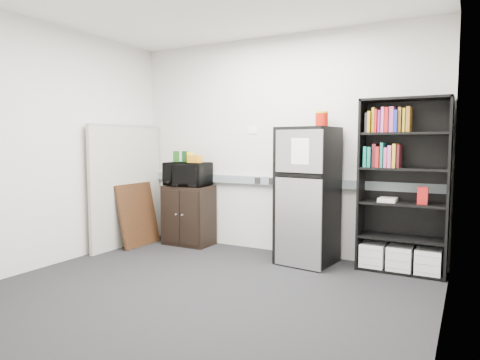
{
  "coord_description": "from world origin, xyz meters",
  "views": [
    {
      "loc": [
        2.15,
        -3.22,
        1.39
      ],
      "look_at": [
        -0.08,
        0.9,
        0.98
      ],
      "focal_mm": 32.0,
      "sensor_mm": 36.0,
      "label": 1
    }
  ],
  "objects": [
    {
      "name": "snack_box_a",
      "position": [
        -1.41,
        1.52,
        1.2
      ],
      "size": [
        0.07,
        0.05,
        0.15
      ],
      "primitive_type": "cube",
      "rotation": [
        0.0,
        0.0,
        -0.02
      ],
      "color": "#1F5518",
      "rests_on": "microwave"
    },
    {
      "name": "snack_box_c",
      "position": [
        -1.18,
        1.52,
        1.19
      ],
      "size": [
        0.08,
        0.06,
        0.14
      ],
      "primitive_type": "cube",
      "rotation": [
        0.0,
        0.0,
        0.14
      ],
      "color": "yellow",
      "rests_on": "microwave"
    },
    {
      "name": "snack_box_b",
      "position": [
        -1.26,
        1.52,
        1.2
      ],
      "size": [
        0.07,
        0.05,
        0.15
      ],
      "primitive_type": "cube",
      "rotation": [
        0.0,
        0.0,
        0.01
      ],
      "color": "#0C3714",
      "rests_on": "microwave"
    },
    {
      "name": "wall_back",
      "position": [
        0.0,
        1.75,
        1.35
      ],
      "size": [
        4.0,
        0.02,
        2.7
      ],
      "primitive_type": "cube",
      "color": "silver",
      "rests_on": "floor"
    },
    {
      "name": "microwave",
      "position": [
        -1.2,
        1.48,
        0.96
      ],
      "size": [
        0.6,
        0.42,
        0.32
      ],
      "primitive_type": "imported",
      "rotation": [
        0.0,
        0.0,
        0.07
      ],
      "color": "black",
      "rests_on": "cabinet"
    },
    {
      "name": "snack_bag",
      "position": [
        -1.06,
        1.47,
        1.17
      ],
      "size": [
        0.19,
        0.12,
        0.1
      ],
      "primitive_type": "cube",
      "rotation": [
        0.0,
        0.0,
        -0.1
      ],
      "color": "orange",
      "rests_on": "microwave"
    },
    {
      "name": "coffee_can",
      "position": [
        0.63,
        1.55,
        1.66
      ],
      "size": [
        0.15,
        0.15,
        0.2
      ],
      "color": "#AB1207",
      "rests_on": "refrigerator"
    },
    {
      "name": "refrigerator",
      "position": [
        0.52,
        1.42,
        0.78
      ],
      "size": [
        0.65,
        0.68,
        1.56
      ],
      "rotation": [
        0.0,
        0.0,
        -0.13
      ],
      "color": "black",
      "rests_on": "floor"
    },
    {
      "name": "cubicle_partition",
      "position": [
        -1.9,
        1.08,
        0.81
      ],
      "size": [
        0.06,
        1.3,
        1.62
      ],
      "color": "#A39F90",
      "rests_on": "floor"
    },
    {
      "name": "electrical_raceway",
      "position": [
        0.0,
        1.72,
        0.9
      ],
      "size": [
        3.92,
        0.05,
        0.1
      ],
      "primitive_type": "cube",
      "color": "slate",
      "rests_on": "wall_back"
    },
    {
      "name": "wall_right",
      "position": [
        2.0,
        0.0,
        1.35
      ],
      "size": [
        0.02,
        3.5,
        2.7
      ],
      "primitive_type": "cube",
      "color": "silver",
      "rests_on": "floor"
    },
    {
      "name": "framed_poster",
      "position": [
        -1.77,
        1.14,
        0.42
      ],
      "size": [
        0.21,
        0.66,
        0.84
      ],
      "rotation": [
        0.0,
        -0.21,
        0.0
      ],
      "color": "black",
      "rests_on": "floor"
    },
    {
      "name": "wall_left",
      "position": [
        -2.0,
        0.0,
        1.35
      ],
      "size": [
        0.02,
        3.5,
        2.7
      ],
      "primitive_type": "cube",
      "color": "silver",
      "rests_on": "floor"
    },
    {
      "name": "wall_note",
      "position": [
        -0.35,
        1.74,
        1.55
      ],
      "size": [
        0.14,
        0.0,
        0.1
      ],
      "primitive_type": "cube",
      "color": "white",
      "rests_on": "wall_back"
    },
    {
      "name": "floor",
      "position": [
        0.0,
        0.0,
        0.0
      ],
      "size": [
        4.0,
        4.0,
        0.0
      ],
      "primitive_type": "plane",
      "color": "black",
      "rests_on": "ground"
    },
    {
      "name": "cabinet",
      "position": [
        -1.2,
        1.5,
        0.4
      ],
      "size": [
        0.64,
        0.43,
        0.8
      ],
      "color": "black",
      "rests_on": "floor"
    },
    {
      "name": "bookshelf",
      "position": [
        1.53,
        1.57,
        0.91
      ],
      "size": [
        0.9,
        0.34,
        1.85
      ],
      "color": "black",
      "rests_on": "floor"
    }
  ]
}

